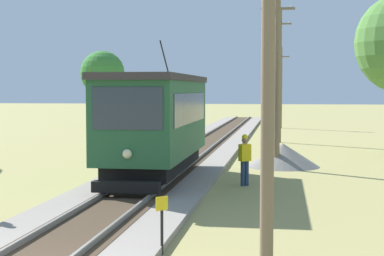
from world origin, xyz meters
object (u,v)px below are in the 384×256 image
Objects in this scene: trackside_signal_marker at (162,222)px; tree_right_near at (102,73)px; red_tram at (156,121)px; utility_pole_mid at (280,74)px; second_worker at (245,157)px; utility_pole_far at (281,86)px; utility_pole_near_tram at (277,76)px; utility_pole_foreground at (268,46)px; gravel_pile at (283,155)px.

tree_right_near is (-14.05, 42.44, 4.15)m from trackside_signal_marker.
utility_pole_mid reaches higher than red_tram.
red_tram is 3.41m from second_worker.
tree_right_near is (-11.96, 33.08, 2.62)m from red_tram.
utility_pole_mid is at bearing -90.00° from utility_pole_far.
utility_pole_mid is at bearing 85.49° from trackside_signal_marker.
utility_pole_mid is (0.00, 12.93, 0.42)m from utility_pole_near_tram.
red_tram is at bearing -132.94° from utility_pole_near_tram.
utility_pole_foreground is 1.14× the size of utility_pole_far.
gravel_pile is at bearing 69.53° from utility_pole_near_tram.
utility_pole_foreground is 10.67m from second_worker.
trackside_signal_marker is 14.78m from gravel_pile.
second_worker is at bearing -4.82° from red_tram.
utility_pole_mid reaches higher than trackside_signal_marker.
utility_pole_far is at bearing 90.57° from gravel_pile.
utility_pole_foreground is (4.21, -10.43, 1.88)m from red_tram.
utility_pole_mid is 4.70× the size of second_worker.
second_worker reaches higher than trackside_signal_marker.
utility_pole_near_tram is 1.10× the size of tree_right_near.
trackside_signal_marker is at bearing -94.51° from utility_pole_mid.
red_tram is 7.08m from gravel_pile.
trackside_signal_marker is (-2.11, -41.31, -2.91)m from utility_pole_far.
utility_pole_near_tram is 12.94m from utility_pole_mid.
utility_pole_foreground is 2.53× the size of gravel_pile.
utility_pole_mid reaches higher than utility_pole_far.
utility_pole_far is at bearing 90.00° from utility_pole_foreground.
trackside_signal_marker is at bearing -77.41° from red_tram.
tree_right_near is at bearing 176.00° from utility_pole_far.
utility_pole_far is 26.90m from gravel_pile.
utility_pole_mid is at bearing 76.45° from red_tram.
utility_pole_foreground is 16.06m from gravel_pile.
utility_pole_mid is 7.11× the size of trackside_signal_marker.
utility_pole_foreground is at bearing -90.00° from utility_pole_mid.
utility_pole_mid reaches higher than second_worker.
trackside_signal_marker is 0.17× the size of tree_right_near.
gravel_pile is 5.66m from second_worker.
utility_pole_far reaches higher than trackside_signal_marker.
utility_pole_near_tram is 2.40× the size of gravel_pile.
utility_pole_near_tram is (4.21, 4.52, 1.68)m from red_tram.
second_worker is (-1.30, -5.49, 0.48)m from gravel_pile.
gravel_pile is 1.77× the size of second_worker.
tree_right_near is at bearing 108.32° from trackside_signal_marker.
gravel_pile is at bearing -89.43° from utility_pole_far.
utility_pole_foreground is 1.05× the size of utility_pole_near_tram.
red_tram is 1.07× the size of utility_pole_foreground.
utility_pole_mid reaches higher than tree_right_near.
utility_pole_far is (0.00, 42.38, -0.50)m from utility_pole_foreground.
gravel_pile is (0.26, -26.72, -3.07)m from utility_pole_far.
utility_pole_mid is at bearing 91.24° from gravel_pile.
second_worker is (-1.03, -32.22, -2.59)m from utility_pole_far.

